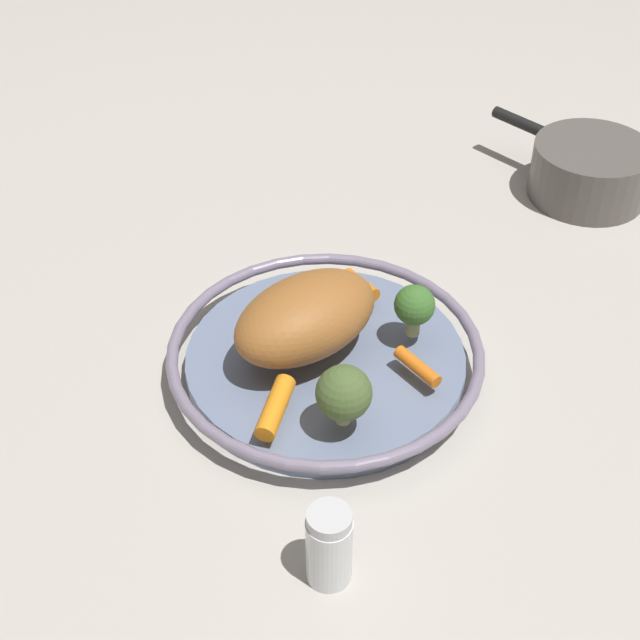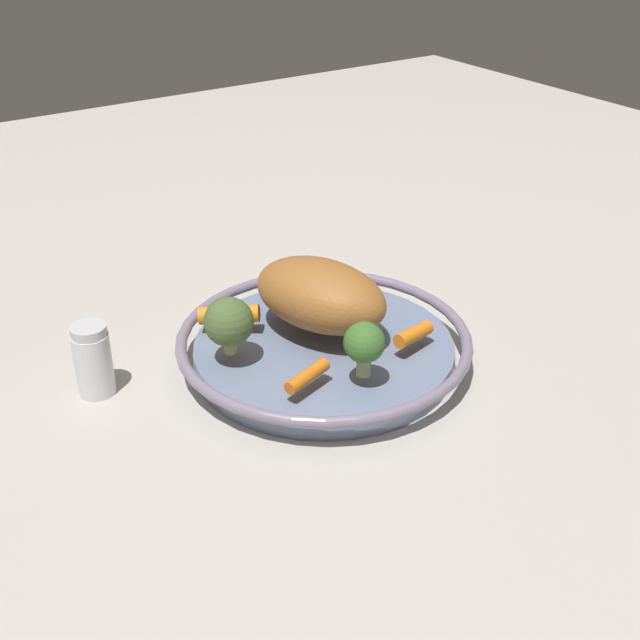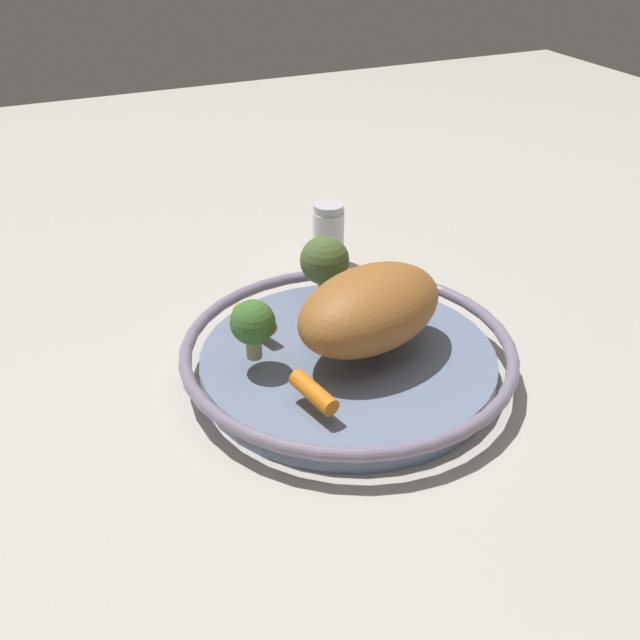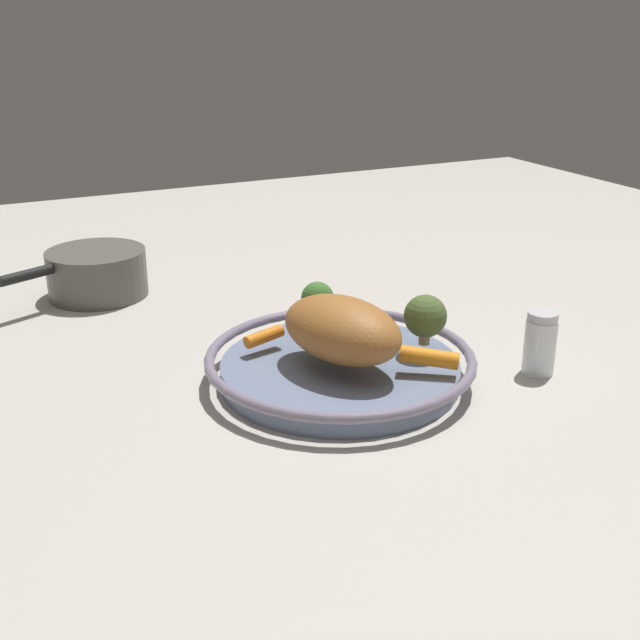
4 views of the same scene
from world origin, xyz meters
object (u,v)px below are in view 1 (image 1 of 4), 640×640
object	(u,v)px
broccoli_floret_edge	(415,306)
broccoli_floret_small	(344,393)
roast_chicken_piece	(306,317)
baby_carrot_left	(417,367)
baby_carrot_back	(275,407)
salt_shaker	(329,546)
saucepan	(589,171)
baby_carrot_right	(360,285)
serving_bowl	(325,358)

from	to	relation	value
broccoli_floret_edge	broccoli_floret_small	world-z (taller)	broccoli_floret_small
broccoli_floret_edge	roast_chicken_piece	bearing A→B (deg)	-10.95
baby_carrot_left	broccoli_floret_small	xyz separation A→B (m)	(0.10, 0.04, 0.03)
baby_carrot_left	baby_carrot_back	size ratio (longest dim) A/B	0.82
salt_shaker	saucepan	world-z (taller)	salt_shaker
baby_carrot_left	broccoli_floret_small	bearing A→B (deg)	21.24
baby_carrot_back	broccoli_floret_edge	size ratio (longest dim) A/B	1.15
baby_carrot_right	broccoli_floret_small	size ratio (longest dim) A/B	0.82
broccoli_floret_edge	broccoli_floret_small	bearing A→B (deg)	38.67
broccoli_floret_small	baby_carrot_right	bearing A→B (deg)	-117.16
roast_chicken_piece	salt_shaker	bearing A→B (deg)	74.36
broccoli_floret_edge	baby_carrot_left	bearing A→B (deg)	69.65
broccoli_floret_small	roast_chicken_piece	bearing A→B (deg)	-91.92
broccoli_floret_edge	salt_shaker	xyz separation A→B (m)	(0.18, 0.22, -0.04)
roast_chicken_piece	baby_carrot_back	distance (m)	0.11
baby_carrot_right	saucepan	xyz separation A→B (m)	(-0.38, -0.13, -0.01)
roast_chicken_piece	salt_shaker	world-z (taller)	roast_chicken_piece
baby_carrot_right	baby_carrot_back	xyz separation A→B (m)	(0.15, 0.15, 0.00)
broccoli_floret_small	saucepan	size ratio (longest dim) A/B	0.28
serving_bowl	salt_shaker	size ratio (longest dim) A/B	4.06
baby_carrot_back	broccoli_floret_small	size ratio (longest dim) A/B	1.08
roast_chicken_piece	baby_carrot_back	xyz separation A→B (m)	(0.06, 0.08, -0.03)
salt_shaker	saucepan	distance (m)	0.70
serving_bowl	baby_carrot_back	distance (m)	0.11
baby_carrot_left	broccoli_floret_small	size ratio (longest dim) A/B	0.88
baby_carrot_left	serving_bowl	bearing A→B (deg)	-43.87
serving_bowl	saucepan	xyz separation A→B (m)	(-0.45, -0.20, 0.02)
serving_bowl	salt_shaker	bearing A→B (deg)	69.77
salt_shaker	serving_bowl	bearing A→B (deg)	-110.23
baby_carrot_right	baby_carrot_back	size ratio (longest dim) A/B	0.76
broccoli_floret_edge	saucepan	world-z (taller)	broccoli_floret_edge
broccoli_floret_small	broccoli_floret_edge	bearing A→B (deg)	-141.33
baby_carrot_left	baby_carrot_back	bearing A→B (deg)	2.55
broccoli_floret_edge	salt_shaker	size ratio (longest dim) A/B	0.73
serving_bowl	broccoli_floret_small	world-z (taller)	broccoli_floret_small
roast_chicken_piece	saucepan	xyz separation A→B (m)	(-0.47, -0.20, -0.04)
baby_carrot_left	baby_carrot_back	xyz separation A→B (m)	(0.15, 0.01, 0.00)
salt_shaker	baby_carrot_back	bearing A→B (deg)	-92.42
roast_chicken_piece	broccoli_floret_small	xyz separation A→B (m)	(0.00, 0.11, -0.00)
roast_chicken_piece	broccoli_floret_small	bearing A→B (deg)	88.08
broccoli_floret_edge	baby_carrot_right	bearing A→B (deg)	-74.41
broccoli_floret_small	salt_shaker	world-z (taller)	broccoli_floret_small
roast_chicken_piece	saucepan	size ratio (longest dim) A/B	0.71
baby_carrot_left	broccoli_floret_small	distance (m)	0.11
baby_carrot_back	saucepan	size ratio (longest dim) A/B	0.30
baby_carrot_back	salt_shaker	xyz separation A→B (m)	(0.01, 0.16, -0.01)
baby_carrot_right	broccoli_floret_small	bearing A→B (deg)	62.84
baby_carrot_back	roast_chicken_piece	bearing A→B (deg)	-126.26
baby_carrot_right	roast_chicken_piece	bearing A→B (deg)	36.27
saucepan	serving_bowl	bearing A→B (deg)	24.15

